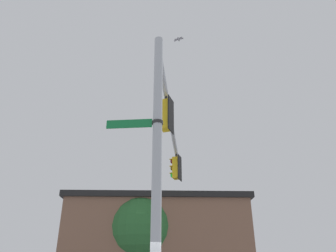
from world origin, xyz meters
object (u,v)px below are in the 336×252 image
Objects in this scene: bird_flying at (179,39)px; street_name_sign at (141,123)px; traffic_light_nearest_pole at (165,115)px; traffic_light_mid_inner at (176,168)px.

street_name_sign is at bearing -177.27° from bird_flying.
street_name_sign is 3.32× the size of bird_flying.
traffic_light_nearest_pole is at bearing 4.96° from street_name_sign.
bird_flying reaches higher than traffic_light_nearest_pole.
street_name_sign is (-7.66, -1.59, -1.39)m from traffic_light_mid_inner.
traffic_light_mid_inner is at bearing 20.42° from bird_flying.
bird_flying is (-3.78, -1.41, 4.42)m from traffic_light_mid_inner.
traffic_light_mid_inner is (5.35, 1.39, 0.00)m from traffic_light_nearest_pole.
traffic_light_nearest_pole is 3.15× the size of bird_flying.
traffic_light_mid_inner is 7.95m from street_name_sign.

